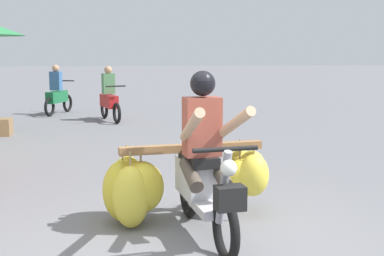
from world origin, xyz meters
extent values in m
torus|color=black|center=(0.27, -0.08, 0.28)|extent=(0.16, 0.57, 0.56)
torus|color=black|center=(0.10, 1.11, 0.28)|extent=(0.16, 0.57, 0.56)
cube|color=silver|center=(0.20, 0.41, 0.32)|extent=(0.32, 0.59, 0.08)
cube|color=silver|center=(0.14, 0.81, 0.50)|extent=(0.37, 0.67, 0.36)
cube|color=black|center=(0.15, 0.73, 0.72)|extent=(0.35, 0.63, 0.10)
cylinder|color=gray|center=(0.27, -0.02, 0.62)|extent=(0.11, 0.29, 0.69)
cylinder|color=black|center=(0.27, -0.06, 0.96)|extent=(0.56, 0.12, 0.04)
sphere|color=silver|center=(0.28, -0.14, 0.82)|extent=(0.14, 0.14, 0.14)
cube|color=black|center=(0.29, -0.18, 0.58)|extent=(0.26, 0.19, 0.20)
cube|color=silver|center=(0.27, -0.08, 0.58)|extent=(0.14, 0.29, 0.04)
cube|color=olive|center=(0.12, 0.96, 0.78)|extent=(1.50, 0.32, 0.08)
cube|color=olive|center=(0.09, 1.14, 0.75)|extent=(1.35, 0.28, 0.06)
ellipsoid|color=gold|center=(-0.41, 0.90, 0.40)|extent=(0.49, 0.45, 0.53)
cylinder|color=#998459|center=(-0.41, 0.90, 0.71)|extent=(0.02, 0.02, 0.15)
ellipsoid|color=yellow|center=(-0.51, 0.78, 0.33)|extent=(0.40, 0.37, 0.63)
cylinder|color=#998459|center=(-0.51, 0.78, 0.70)|extent=(0.02, 0.02, 0.17)
ellipsoid|color=yellow|center=(0.70, 1.33, 0.44)|extent=(0.49, 0.45, 0.47)
cylinder|color=#998459|center=(0.70, 1.33, 0.72)|extent=(0.02, 0.02, 0.14)
ellipsoid|color=gold|center=(0.64, 1.06, 0.41)|extent=(0.38, 0.34, 0.45)
cylinder|color=#998459|center=(0.64, 1.06, 0.70)|extent=(0.02, 0.02, 0.18)
ellipsoid|color=gold|center=(-0.55, 1.14, 0.35)|extent=(0.49, 0.46, 0.64)
cylinder|color=#998459|center=(-0.55, 1.14, 0.72)|extent=(0.02, 0.02, 0.15)
ellipsoid|color=yellow|center=(0.80, 1.16, 0.46)|extent=(0.39, 0.37, 0.47)
cylinder|color=#998459|center=(0.80, 1.16, 0.73)|extent=(0.02, 0.02, 0.12)
ellipsoid|color=yellow|center=(0.77, 0.97, 0.47)|extent=(0.35, 0.32, 0.45)
cylinder|color=#998459|center=(0.77, 0.97, 0.73)|extent=(0.02, 0.02, 0.13)
ellipsoid|color=gold|center=(-0.59, 0.95, 0.35)|extent=(0.47, 0.43, 0.64)
cylinder|color=#998459|center=(-0.59, 0.95, 0.72)|extent=(0.02, 0.02, 0.15)
cube|color=#994738|center=(0.17, 0.61, 1.05)|extent=(0.37, 0.27, 0.56)
sphere|color=black|center=(0.17, 0.59, 1.46)|extent=(0.24, 0.24, 0.24)
cylinder|color=tan|center=(0.41, 0.30, 1.11)|extent=(0.25, 0.72, 0.39)
cylinder|color=tan|center=(0.03, 0.25, 1.11)|extent=(0.14, 0.72, 0.39)
cylinder|color=#4C4238|center=(0.33, 0.51, 0.62)|extent=(0.19, 0.45, 0.27)
cylinder|color=#4C4238|center=(0.05, 0.47, 0.62)|extent=(0.19, 0.45, 0.27)
torus|color=black|center=(-0.85, 8.32, 0.26)|extent=(0.24, 0.52, 0.52)
torus|color=black|center=(-1.21, 9.36, 0.26)|extent=(0.24, 0.52, 0.52)
cube|color=red|center=(-1.06, 8.94, 0.50)|extent=(0.52, 0.93, 0.32)
cylinder|color=black|center=(-0.87, 8.37, 0.92)|extent=(0.48, 0.20, 0.04)
cube|color=#4C7F51|center=(-1.07, 8.95, 0.95)|extent=(0.35, 0.29, 0.52)
sphere|color=tan|center=(-1.06, 8.94, 1.30)|extent=(0.20, 0.20, 0.20)
torus|color=black|center=(-2.36, 10.98, 0.26)|extent=(0.24, 0.52, 0.52)
torus|color=black|center=(-2.72, 9.94, 0.26)|extent=(0.24, 0.52, 0.52)
cube|color=#196638|center=(-2.57, 10.37, 0.50)|extent=(0.52, 0.93, 0.32)
cylinder|color=black|center=(-2.37, 10.94, 0.92)|extent=(0.48, 0.20, 0.04)
cube|color=#386699|center=(-2.58, 10.35, 0.95)|extent=(0.35, 0.29, 0.52)
sphere|color=tan|center=(-2.57, 10.37, 1.30)|extent=(0.20, 0.20, 0.20)
camera|label=1|loc=(-0.49, -4.03, 1.75)|focal=46.79mm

